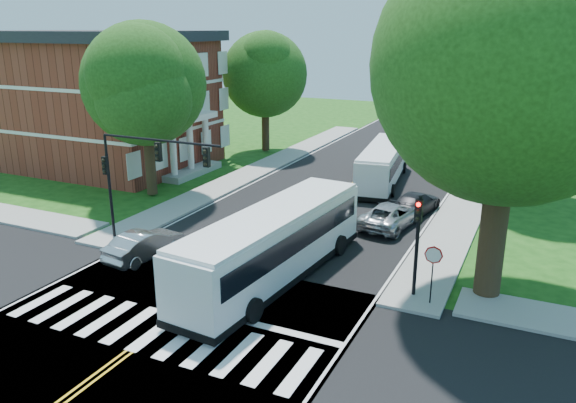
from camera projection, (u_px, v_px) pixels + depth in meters
The scene contains 24 objects.
ground at pixel (164, 326), 21.73m from camera, with size 140.00×140.00×0.00m, color #164411.
road at pixel (330, 201), 37.29m from camera, with size 14.00×96.00×0.01m, color black.
cross_road at pixel (164, 326), 21.73m from camera, with size 60.00×12.00×0.01m, color black.
center_line at pixel (350, 186), 40.75m from camera, with size 0.36×70.00×0.01m, color gold.
edge_line_w at pixel (267, 176), 43.50m from camera, with size 0.12×70.00×0.01m, color silver.
edge_line_e at pixel (445, 198), 38.00m from camera, with size 0.12×70.00×0.01m, color silver.
crosswalk at pixel (156, 331), 21.29m from camera, with size 12.60×3.00×0.01m, color silver.
stop_bar at pixel (263, 326), 21.69m from camera, with size 6.60×0.40×0.01m, color silver.
sidewalk_nw at pixel (267, 165), 46.68m from camera, with size 2.60×40.00×0.15m, color gray.
sidewalk_ne at pixel (474, 188), 39.97m from camera, with size 2.60×40.00×0.15m, color gray.
tree_ne_big at pixel (512, 67), 21.33m from camera, with size 10.80×10.80×14.91m.
tree_west_near at pixel (144, 84), 36.25m from camera, with size 8.00×8.00×11.40m.
tree_west_far at pixel (265, 75), 50.04m from camera, with size 7.60×7.60×10.67m.
tree_east_mid at pixel (537, 80), 35.49m from camera, with size 8.40×8.40×11.93m.
tree_east_far at pixel (555, 77), 49.22m from camera, with size 7.20×7.20×10.34m.
brick_building at pixel (92, 99), 46.29m from camera, with size 20.00×13.00×10.80m.
signal_nw at pixel (142, 165), 28.35m from camera, with size 7.15×0.46×5.66m.
signal_ne at pixel (417, 233), 23.10m from camera, with size 0.30×0.46×4.40m.
stop_sign at pixel (433, 261), 22.65m from camera, with size 0.76×0.08×2.53m.
bus_lead at pixel (274, 243), 25.31m from camera, with size 3.87×12.79×3.26m.
bus_follow at pixel (383, 164), 41.13m from camera, with size 3.71×11.03×2.80m.
hatchback at pixel (145, 244), 27.88m from camera, with size 1.52×4.36×1.44m, color #ACAFB3.
suv at pixel (391, 215), 32.31m from camera, with size 2.34×5.07×1.41m, color #A5A7AB.
dark_sedan at pixel (416, 203), 34.75m from camera, with size 1.85×4.54×1.32m, color black.
Camera 1 is at (12.55, -15.45, 11.07)m, focal length 35.00 mm.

